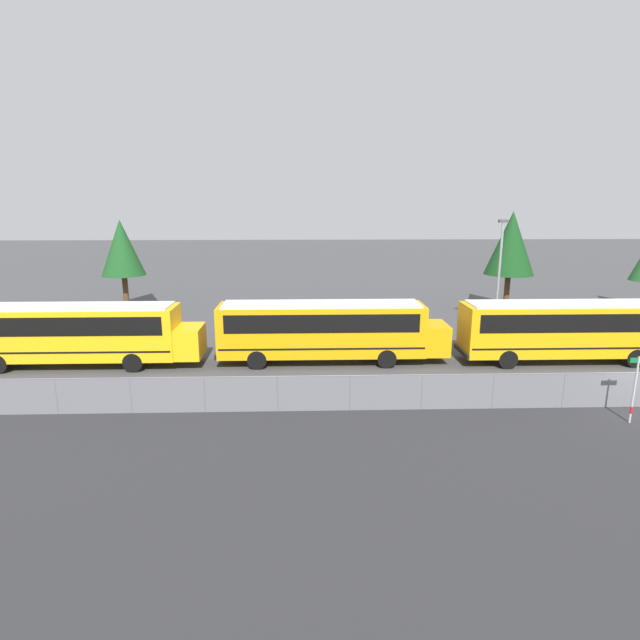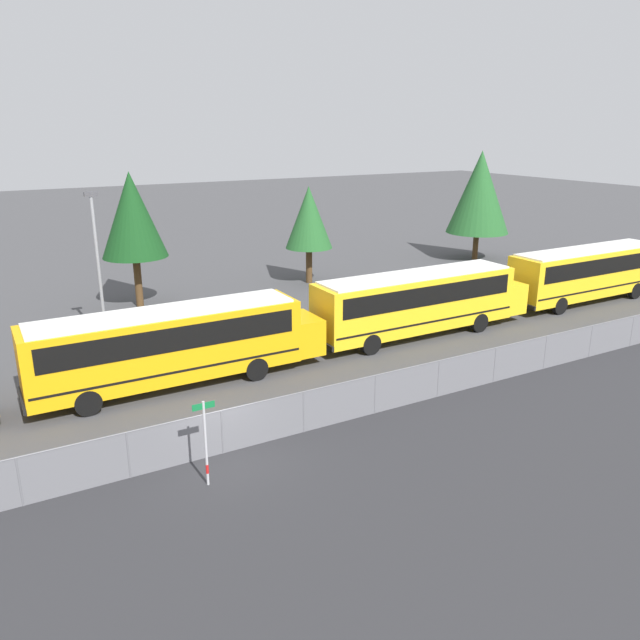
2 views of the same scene
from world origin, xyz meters
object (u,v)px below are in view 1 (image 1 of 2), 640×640
(street_sign, at_px, (635,388))
(tree_0, at_px, (511,244))
(school_bus_2, at_px, (326,327))
(light_pole, at_px, (499,271))
(tree_1, at_px, (122,248))
(school_bus_3, at_px, (569,327))
(school_bus_1, at_px, (77,330))

(street_sign, relative_size, tree_0, 0.35)
(school_bus_2, distance_m, light_pole, 13.67)
(street_sign, bearing_deg, tree_1, 140.79)
(school_bus_3, bearing_deg, tree_0, 82.39)
(school_bus_3, relative_size, light_pole, 1.67)
(school_bus_2, xyz_separation_m, light_pole, (11.91, 6.35, 2.19))
(street_sign, bearing_deg, light_pole, 90.23)
(school_bus_1, relative_size, school_bus_2, 1.00)
(school_bus_1, relative_size, tree_1, 1.72)
(school_bus_3, bearing_deg, street_sign, -100.51)
(school_bus_1, height_order, school_bus_3, same)
(school_bus_1, xyz_separation_m, school_bus_2, (13.45, 0.24, 0.00))
(school_bus_1, height_order, school_bus_2, same)
(school_bus_3, bearing_deg, light_pole, 102.89)
(school_bus_2, height_order, street_sign, school_bus_2)
(school_bus_3, relative_size, tree_0, 1.58)
(school_bus_3, height_order, light_pole, light_pole)
(school_bus_2, height_order, light_pole, light_pole)
(light_pole, relative_size, tree_0, 0.94)
(tree_0, xyz_separation_m, tree_1, (-31.17, 1.85, -0.44))
(school_bus_1, xyz_separation_m, tree_0, (28.63, 12.93, 3.53))
(school_bus_2, height_order, school_bus_3, same)
(school_bus_2, bearing_deg, school_bus_1, -178.99)
(school_bus_1, bearing_deg, school_bus_3, -0.21)
(street_sign, distance_m, light_pole, 14.86)
(tree_0, bearing_deg, school_bus_3, -97.61)
(school_bus_1, height_order, tree_1, tree_1)
(school_bus_2, xyz_separation_m, street_sign, (11.97, -8.26, -0.51))
(school_bus_2, height_order, tree_1, tree_1)
(school_bus_2, xyz_separation_m, tree_1, (-15.99, 14.55, 3.09))
(school_bus_1, xyz_separation_m, light_pole, (25.36, 6.59, 2.19))
(tree_0, distance_m, tree_1, 31.23)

